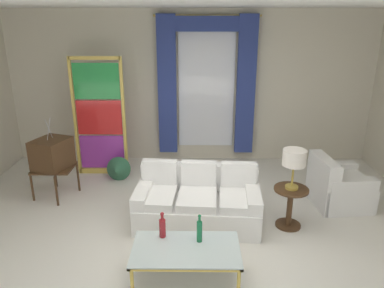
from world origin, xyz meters
TOP-DOWN VIEW (x-y plane):
  - ground_plane at (0.00, 0.00)m, footprint 16.00×16.00m
  - wall_rear at (0.00, 3.06)m, footprint 8.00×0.12m
  - ceiling_slab at (0.00, 0.80)m, footprint 8.00×7.60m
  - curtained_window at (0.30, 2.89)m, footprint 2.00×0.17m
  - couch_white_long at (0.13, 0.49)m, footprint 1.81×1.03m
  - coffee_table at (-0.01, -0.80)m, footprint 1.21×0.70m
  - bottle_blue_decanter at (-0.29, -0.58)m, footprint 0.08×0.08m
  - bottle_crystal_tall at (0.14, -0.67)m, footprint 0.06×0.06m
  - vintage_tv at (-2.24, 1.25)m, footprint 0.67×0.72m
  - armchair_white at (2.33, 1.00)m, footprint 0.89×0.89m
  - stained_glass_divider at (-1.67, 2.20)m, footprint 0.95×0.05m
  - peacock_figurine at (-1.32, 1.82)m, footprint 0.44×0.60m
  - round_side_table at (1.43, 0.34)m, footprint 0.48×0.48m
  - table_lamp_brass at (1.43, 0.34)m, footprint 0.32×0.32m

SIDE VIEW (x-z plane):
  - ground_plane at x=0.00m, z-range 0.00..0.00m
  - peacock_figurine at x=-1.32m, z-range -0.03..0.47m
  - armchair_white at x=2.33m, z-range -0.11..0.69m
  - couch_white_long at x=0.13m, z-range -0.13..0.73m
  - round_side_table at x=1.43m, z-range 0.06..0.65m
  - coffee_table at x=-0.01m, z-range 0.17..0.58m
  - bottle_blue_decanter at x=-0.29m, z-range 0.38..0.70m
  - bottle_crystal_tall at x=0.14m, z-range 0.38..0.73m
  - vintage_tv at x=-2.24m, z-range 0.06..1.40m
  - table_lamp_brass at x=1.43m, z-range 0.74..1.31m
  - stained_glass_divider at x=-1.67m, z-range -0.04..2.16m
  - wall_rear at x=0.00m, z-range 0.00..3.00m
  - curtained_window at x=0.30m, z-range 0.39..3.09m
  - ceiling_slab at x=0.00m, z-range 3.00..3.04m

